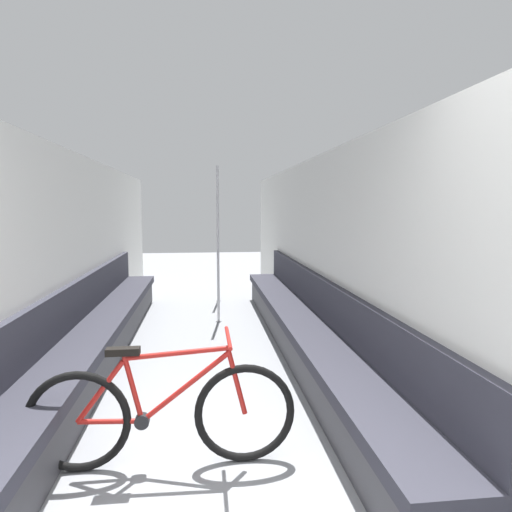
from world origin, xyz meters
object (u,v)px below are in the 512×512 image
object	(u,v)px
grab_pole_near	(218,247)
grab_pole_far	(218,240)
bench_seat_row_left	(95,337)
bench_seat_row_right	(304,330)
bicycle	(163,414)

from	to	relation	value
grab_pole_near	grab_pole_far	world-z (taller)	same
bench_seat_row_left	grab_pole_near	distance (m)	2.19
bench_seat_row_right	bicycle	bearing A→B (deg)	-123.84
bench_seat_row_left	bench_seat_row_right	distance (m)	2.20
bench_seat_row_left	grab_pole_far	bearing A→B (deg)	65.41
bench_seat_row_right	bicycle	xyz separation A→B (m)	(-1.34, -2.00, 0.06)
bench_seat_row_right	bicycle	world-z (taller)	bench_seat_row_right
bicycle	grab_pole_far	bearing A→B (deg)	101.79
bench_seat_row_left	grab_pole_near	size ratio (longest dim) A/B	2.88
bicycle	bench_seat_row_left	bearing A→B (deg)	130.81
bench_seat_row_left	bench_seat_row_right	bearing A→B (deg)	0.00
bench_seat_row_right	grab_pole_near	distance (m)	1.95
bench_seat_row_right	grab_pole_far	bearing A→B (deg)	105.60
bicycle	grab_pole_far	world-z (taller)	grab_pole_far
bench_seat_row_right	grab_pole_near	size ratio (longest dim) A/B	2.88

